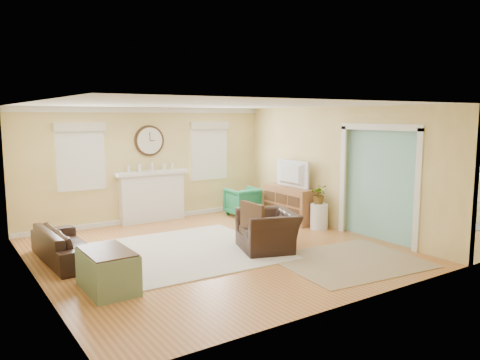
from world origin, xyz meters
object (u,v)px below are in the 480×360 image
object	(u,v)px
eames_chair	(268,231)
green_chair	(243,202)
sofa	(67,244)
credenza	(289,204)
dining_table	(403,209)

from	to	relation	value
eames_chair	green_chair	bearing A→B (deg)	173.00
sofa	green_chair	world-z (taller)	green_chair
eames_chair	credenza	size ratio (longest dim) A/B	0.75
sofa	dining_table	xyz separation A→B (m)	(7.18, -1.22, 0.01)
green_chair	eames_chair	bearing A→B (deg)	65.45
sofa	credenza	distance (m)	5.00
sofa	eames_chair	bearing A→B (deg)	-115.59
green_chair	credenza	bearing A→B (deg)	117.00
green_chair	dining_table	world-z (taller)	green_chair
eames_chair	credenza	distance (m)	2.42
sofa	dining_table	world-z (taller)	dining_table
green_chair	dining_table	bearing A→B (deg)	137.86
green_chair	credenza	world-z (taller)	credenza
eames_chair	dining_table	bearing A→B (deg)	110.47
credenza	sofa	bearing A→B (deg)	-177.36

